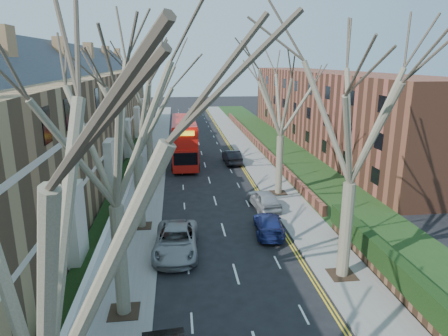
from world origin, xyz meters
name	(u,v)px	position (x,y,z in m)	size (l,w,h in m)	color
pavement_left	(154,154)	(-6.00, 39.00, 0.06)	(3.00, 102.00, 0.12)	slate
pavement_right	(248,151)	(6.00, 39.00, 0.06)	(3.00, 102.00, 0.12)	slate
terrace_left	(71,121)	(-13.65, 31.00, 5.53)	(9.70, 78.00, 13.60)	olive
flats_right	(325,108)	(17.46, 43.00, 4.98)	(13.97, 54.00, 10.00)	brown
front_wall_left	(134,166)	(-7.65, 31.00, 0.62)	(0.30, 78.00, 1.00)	white
grass_verge_right	(282,150)	(10.50, 39.00, 0.15)	(6.00, 102.00, 0.06)	#1B3714
tree_left_near	(17,216)	(-5.70, -4.00, 8.93)	(9.80, 9.80, 13.73)	#685D4A
tree_left_mid	(109,109)	(-5.70, 6.00, 9.56)	(10.50, 10.50, 14.71)	#685D4A
tree_left_far	(134,95)	(-5.70, 16.00, 9.24)	(10.15, 10.15, 14.22)	#685D4A
tree_left_dist	(146,81)	(-5.70, 28.00, 9.56)	(10.50, 10.50, 14.71)	#685D4A
tree_right_mid	(357,100)	(5.70, 8.00, 9.56)	(10.50, 10.50, 14.71)	#685D4A
tree_right_far	(282,88)	(5.70, 22.00, 9.24)	(10.15, 10.15, 14.22)	#685D4A
double_decker_bus	(184,142)	(-2.24, 34.32, 2.41)	(2.97, 11.73, 4.88)	red
car_left_far	(176,241)	(-3.26, 11.91, 0.79)	(2.61, 5.66, 1.57)	gray
car_right_near	(269,224)	(3.01, 14.07, 0.66)	(1.84, 4.53, 1.31)	navy
car_right_mid	(264,199)	(3.70, 18.84, 0.75)	(1.77, 4.41, 1.50)	gray
car_right_far	(232,157)	(3.13, 33.33, 0.77)	(1.63, 4.69, 1.54)	black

